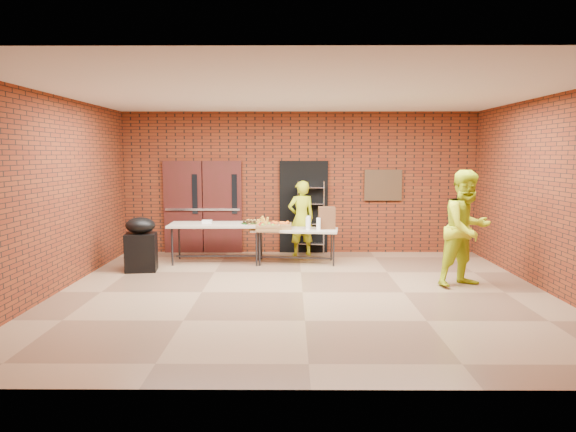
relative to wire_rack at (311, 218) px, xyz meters
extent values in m
cube|color=brown|center=(-0.26, -3.32, -0.84)|extent=(8.00, 7.00, 0.04)
cube|color=silver|center=(-0.26, -3.32, 2.40)|extent=(8.00, 7.00, 0.04)
cube|color=maroon|center=(-0.26, 0.20, 0.78)|extent=(8.00, 0.04, 3.20)
cube|color=maroon|center=(-0.26, -6.84, 0.78)|extent=(8.00, 0.04, 3.20)
cube|color=maroon|center=(-4.28, -3.32, 0.78)|extent=(0.04, 7.00, 3.20)
cube|color=maroon|center=(3.76, -3.32, 0.78)|extent=(0.04, 7.00, 3.20)
cube|color=#3E1211|center=(-2.91, 0.12, 0.23)|extent=(0.88, 0.08, 2.10)
cube|color=#3E1211|center=(-2.01, 0.12, 0.23)|extent=(0.88, 0.08, 2.10)
cube|color=black|center=(-2.63, 0.07, 0.53)|extent=(0.12, 0.02, 0.90)
cube|color=black|center=(-1.73, 0.07, 0.53)|extent=(0.12, 0.02, 0.90)
cube|color=silver|center=(-2.46, 0.06, 0.18)|extent=(1.70, 0.04, 0.05)
cube|color=black|center=(-0.16, 0.14, 0.23)|extent=(1.10, 0.06, 2.10)
cube|color=#462F1C|center=(1.64, 0.13, 0.73)|extent=(0.85, 0.04, 0.70)
cube|color=beige|center=(-1.97, -0.98, -0.02)|extent=(2.01, 0.87, 0.04)
cube|color=#2A292E|center=(-1.97, -0.98, -0.69)|extent=(1.77, 0.08, 0.03)
cylinder|color=#2A292E|center=(-2.85, -0.64, -0.43)|extent=(0.04, 0.04, 0.77)
cylinder|color=#2A292E|center=(-1.08, -0.64, -0.43)|extent=(0.04, 0.04, 0.77)
cylinder|color=#2A292E|center=(-2.85, -1.31, -0.43)|extent=(0.04, 0.04, 0.77)
cylinder|color=#2A292E|center=(-1.08, -1.31, -0.43)|extent=(0.04, 0.04, 0.77)
cube|color=beige|center=(-0.37, -1.05, -0.12)|extent=(1.82, 0.93, 0.04)
cube|color=#2A292E|center=(-0.37, -1.05, -0.70)|extent=(1.55, 0.22, 0.03)
cylinder|color=#2A292E|center=(-1.14, -0.76, -0.48)|extent=(0.03, 0.03, 0.68)
cylinder|color=#2A292E|center=(0.41, -0.76, -0.48)|extent=(0.03, 0.03, 0.68)
cylinder|color=#2A292E|center=(-1.14, -1.34, -0.48)|extent=(0.03, 0.03, 0.68)
cylinder|color=#2A292E|center=(0.41, -1.34, -0.48)|extent=(0.03, 0.03, 0.68)
cube|color=#8D5E39|center=(-1.07, -1.06, -0.06)|extent=(0.50, 0.39, 0.08)
cube|color=#8D5E39|center=(-0.68, -1.03, -0.07)|extent=(0.47, 0.37, 0.07)
cube|color=#8D5E39|center=(-0.91, -1.25, -0.07)|extent=(0.48, 0.37, 0.07)
cylinder|color=#144913|center=(-1.30, -0.99, 0.00)|extent=(0.35, 0.35, 0.01)
cube|color=white|center=(-2.20, -0.93, 0.03)|extent=(0.20, 0.13, 0.07)
cube|color=brown|center=(0.29, -0.98, 0.12)|extent=(0.34, 0.31, 0.45)
cylinder|color=white|center=(-0.11, -1.19, 0.02)|extent=(0.08, 0.08, 0.25)
cylinder|color=white|center=(0.11, -1.21, 0.02)|extent=(0.08, 0.08, 0.25)
cylinder|color=white|center=(-0.09, -1.03, 0.03)|extent=(0.09, 0.09, 0.27)
cube|color=black|center=(-3.34, -1.77, -0.45)|extent=(0.64, 0.55, 0.73)
ellipsoid|color=black|center=(-3.34, -1.77, 0.07)|extent=(0.63, 0.56, 0.31)
imported|color=#C3D617|center=(-0.22, -0.22, 0.01)|extent=(0.70, 0.56, 1.67)
imported|color=#C3D617|center=(2.53, -2.88, 0.17)|extent=(1.19, 1.09, 1.99)
camera|label=1|loc=(-0.45, -11.50, 1.42)|focal=32.00mm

